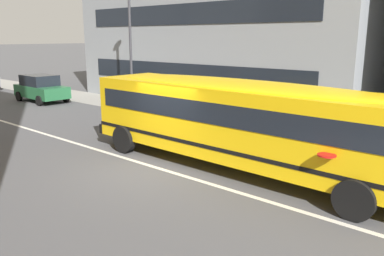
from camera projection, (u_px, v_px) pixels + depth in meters
ground_plane at (157, 168)px, 12.08m from camera, size 400.00×400.00×0.00m
sidewalk_far at (272, 128)px, 17.26m from camera, size 120.00×3.00×0.01m
lane_centreline at (157, 168)px, 12.08m from camera, size 110.00×0.16×0.01m
school_bus at (244, 118)px, 11.53m from camera, size 12.09×2.93×2.70m
parked_car_green_beside_sign at (41, 88)px, 24.20m from camera, size 3.94×1.95×1.64m
street_lamp at (130, 29)px, 21.10m from camera, size 0.44×0.44×6.80m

